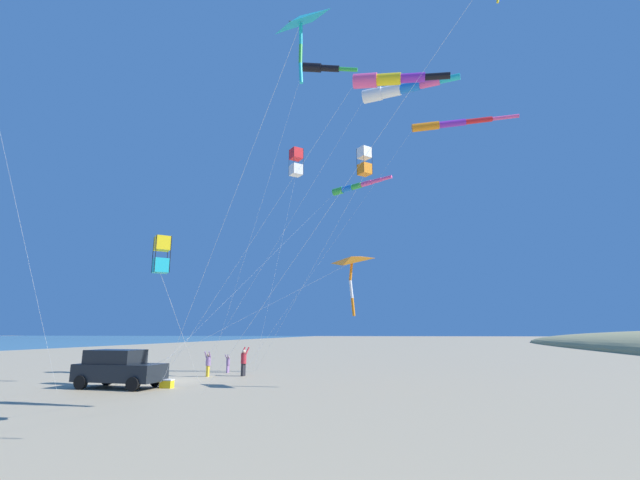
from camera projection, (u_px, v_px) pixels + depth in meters
ground_plane at (162, 381)px, 25.31m from camera, size 600.00×600.00×0.00m
parked_car at (119, 368)px, 22.24m from camera, size 4.43×2.34×1.85m
cooler_box at (167, 384)px, 22.13m from camera, size 0.62×0.42×0.42m
person_adult_flyer at (244, 360)px, 28.30m from camera, size 0.51×0.61×1.79m
person_child_green_jacket at (208, 363)px, 27.95m from camera, size 0.36×0.46×1.54m
person_child_grey_jacket at (228, 363)px, 30.60m from camera, size 0.35×0.42×1.22m
kite_box_long_streamer_right at (364, 162)px, 25.89m from camera, size 9.04×7.89×13.30m
kite_box_orange_high_right at (162, 255)px, 14.52m from camera, size 3.07×9.94×5.80m
kite_windsock_striped_overhead at (387, 80)px, 17.90m from camera, size 13.45×3.49×13.08m
kite_windsock_white_trailing at (450, 124)px, 32.72m from camera, size 20.10×1.31×18.38m
kite_box_small_distant at (296, 162)px, 31.59m from camera, size 3.74×2.14×15.54m
kite_delta_purple_drifting at (351, 261)px, 23.17m from camera, size 13.26×2.72×6.84m
kite_delta_long_streamer_left at (299, 22)px, 13.04m from camera, size 10.26×11.35×12.07m
kite_windsock_blue_topmost at (354, 187)px, 30.13m from camera, size 14.28×5.22×12.68m
kite_windsock_rainbow_low_near at (396, 90)px, 24.38m from camera, size 16.14×5.22×16.09m
kite_windsock_checkered_midright at (321, 68)px, 26.55m from camera, size 11.56×7.92×18.61m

